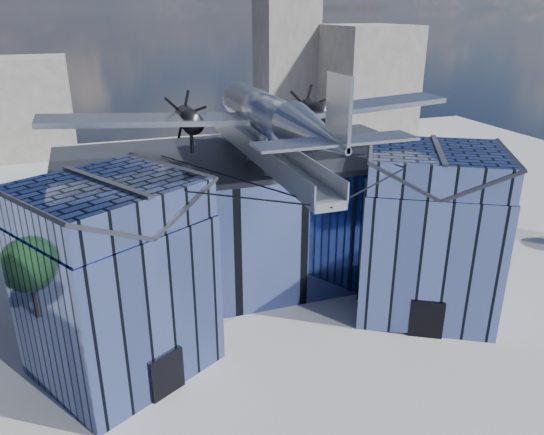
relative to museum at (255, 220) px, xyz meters
name	(u,v)px	position (x,y,z in m)	size (l,w,h in m)	color
ground_plane	(282,324)	(0.00, -5.82, -5.54)	(120.00, 120.00, 0.00)	gray
museum	(255,220)	(0.00, 0.00, 0.00)	(32.88, 24.50, 17.60)	#4D5E9C
bg_towers	(173,84)	(1.45, 44.67, 4.47)	(77.00, 24.50, 26.00)	gray
tree_side_e	(469,207)	(20.68, 1.32, -1.89)	(4.14, 4.14, 5.40)	#302113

